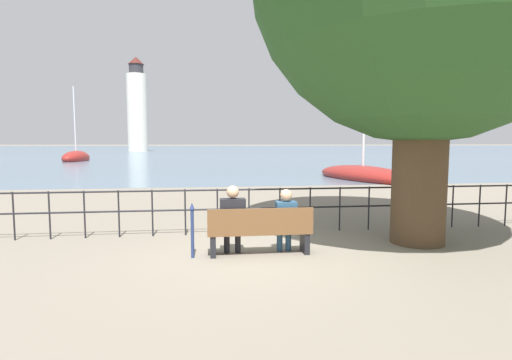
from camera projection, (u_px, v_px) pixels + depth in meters
The scene contains 10 objects.
ground_plane at pixel (259, 254), 7.52m from camera, with size 1000.00×1000.00×0.00m, color gray.
harbor_water at pixel (206, 148), 167.03m from camera, with size 600.00×300.00×0.01m.
park_bench at pixel (260, 232), 7.41m from camera, with size 1.95×0.45×0.90m.
seated_person_left at pixel (233, 217), 7.40m from camera, with size 0.47×0.35×1.30m.
seated_person_right at pixel (286, 218), 7.54m from camera, with size 0.38×0.35×1.22m.
promenade_railing at pixel (249, 204), 9.17m from camera, with size 14.52×0.04×1.05m.
closed_umbrella at pixel (192, 227), 7.21m from camera, with size 0.09×0.09×1.02m.
sailboat_0 at pixel (76, 158), 46.09m from camera, with size 2.55×6.44×9.03m.
sailboat_1 at pixel (363, 175), 22.87m from camera, with size 4.39×8.22×7.78m.
harbor_lighthouse at pixel (137, 108), 99.14m from camera, with size 4.90×4.90×23.21m.
Camera 1 is at (-1.03, -7.28, 2.08)m, focal length 28.00 mm.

